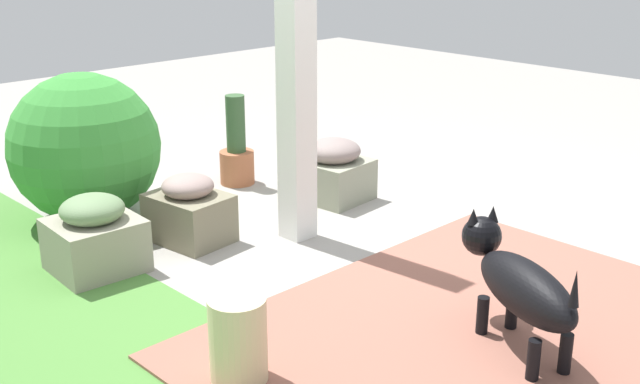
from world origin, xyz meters
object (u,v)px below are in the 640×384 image
dog (519,283)px  ceramic_urn (238,341)px  porch_pillar (296,42)px  stone_planter_nearest (333,171)px  round_shrub (85,148)px  terracotta_pot_tall (237,153)px  stone_planter_far (95,236)px  stone_planter_mid (189,211)px

dog → ceramic_urn: 1.17m
porch_pillar → stone_planter_nearest: porch_pillar is taller
round_shrub → terracotta_pot_tall: (-0.08, -1.07, -0.23)m
porch_pillar → terracotta_pot_tall: 1.40m
round_shrub → dog: round_shrub is taller
porch_pillar → dog: porch_pillar is taller
stone_planter_far → ceramic_urn: 1.35m
porch_pillar → dog: 1.78m
dog → stone_planter_far: bearing=23.8°
ceramic_urn → dog: bearing=-121.4°
stone_planter_far → terracotta_pot_tall: (0.63, -1.43, 0.03)m
round_shrub → dog: bearing=-169.2°
porch_pillar → dog: (-1.58, 0.20, -0.80)m
stone_planter_nearest → stone_planter_far: bearing=87.8°
stone_planter_far → ceramic_urn: bearing=174.4°
porch_pillar → terracotta_pot_tall: size_ratio=3.60×
stone_planter_nearest → ceramic_urn: (-1.28, 1.81, -0.01)m
stone_planter_mid → dog: (-1.95, -0.28, 0.13)m
stone_planter_nearest → terracotta_pot_tall: 0.74m
stone_planter_mid → stone_planter_far: bearing=89.7°
stone_planter_nearest → terracotta_pot_tall: size_ratio=0.74×
porch_pillar → ceramic_urn: size_ratio=6.10×
ceramic_urn → stone_planter_far: bearing=-5.6°
dog → terracotta_pot_tall: bearing=-12.3°
stone_planter_mid → stone_planter_far: (0.00, 0.58, 0.01)m
round_shrub → ceramic_urn: round_shrub is taller
dog → round_shrub: bearing=10.8°
terracotta_pot_tall → dog: size_ratio=0.82×
stone_planter_far → terracotta_pot_tall: bearing=-66.1°
dog → stone_planter_mid: bearing=8.1°
stone_planter_mid → stone_planter_far: stone_planter_far is taller
stone_planter_nearest → terracotta_pot_tall: terracotta_pot_tall is taller
porch_pillar → round_shrub: 1.47m
stone_planter_nearest → stone_planter_mid: (0.06, 1.09, -0.01)m
stone_planter_mid → terracotta_pot_tall: terracotta_pot_tall is taller
stone_planter_nearest → round_shrub: size_ratio=0.51×
round_shrub → dog: 2.72m
porch_pillar → stone_planter_mid: porch_pillar is taller
stone_planter_mid → dog: 1.98m
stone_planter_mid → dog: size_ratio=0.64×
stone_planter_mid → stone_planter_far: 0.58m
stone_planter_nearest → ceramic_urn: bearing=125.4°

